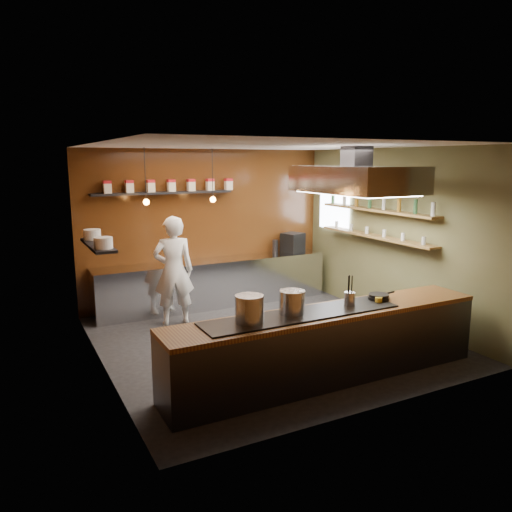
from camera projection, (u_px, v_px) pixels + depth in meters
floor at (268, 340)px, 7.87m from camera, size 5.00×5.00×0.00m
back_wall at (207, 227)px, 9.77m from camera, size 5.00×0.00×5.00m
left_wall at (99, 261)px, 6.46m from camera, size 0.00×5.00×5.00m
right_wall at (394, 235)px, 8.71m from camera, size 0.00×5.00×5.00m
ceiling at (269, 145)px, 7.30m from camera, size 5.00×5.00×0.00m
window_pane at (334, 205)px, 10.09m from camera, size 0.00×1.00×1.00m
prep_counter at (215, 283)px, 9.68m from camera, size 4.60×0.65×0.90m
pass_counter at (328, 345)px, 6.38m from camera, size 4.40×0.72×0.94m
tin_shelf at (164, 193)px, 9.11m from camera, size 2.60×0.26×0.04m
plate_shelf at (98, 245)px, 7.39m from camera, size 0.30×1.40×0.04m
bottle_shelf_upper at (376, 210)px, 8.82m from camera, size 0.26×2.80×0.04m
bottle_shelf_lower at (375, 236)px, 8.91m from camera, size 0.26×2.80×0.04m
extractor_hood at (356, 179)px, 7.63m from camera, size 1.20×2.00×0.72m
pendant_left at (146, 199)px, 8.31m from camera, size 0.10×0.10×0.95m
pendant_right at (213, 197)px, 8.85m from camera, size 0.10×0.10×0.95m
storage_tins at (171, 185)px, 9.15m from camera, size 2.43×0.13×0.22m
plate_stacks at (97, 238)px, 7.37m from camera, size 0.26×1.16×0.16m
bottles at (377, 202)px, 8.79m from camera, size 0.06×2.66×0.24m
wine_glasses at (375, 232)px, 8.89m from camera, size 0.07×2.37×0.13m
stockpot_large at (250, 309)px, 5.75m from camera, size 0.33×0.33×0.32m
stockpot_small at (292, 302)px, 6.08m from camera, size 0.41×0.41×0.29m
utensil_crock at (350, 299)px, 6.43m from camera, size 0.17×0.17×0.18m
frying_pan at (379, 297)px, 6.74m from camera, size 0.46×0.29×0.07m
butter_jar at (379, 300)px, 6.61m from camera, size 0.12×0.12×0.08m
espresso_machine at (293, 242)px, 10.42m from camera, size 0.49×0.48×0.39m
chef at (174, 271)px, 8.47m from camera, size 0.76×0.58×1.88m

